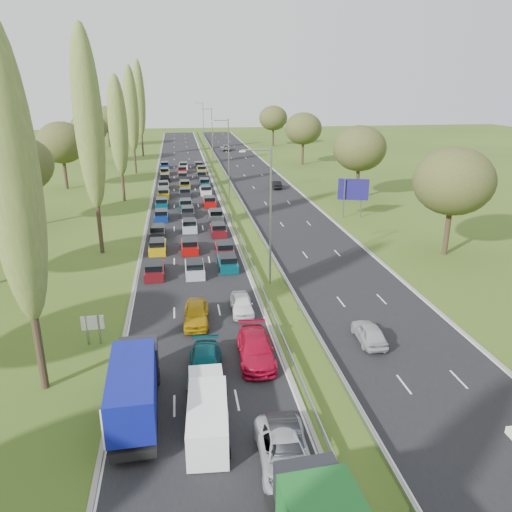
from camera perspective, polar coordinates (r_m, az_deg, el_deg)
ground at (r=80.01m, az=-3.20°, el=6.87°), size 260.00×260.00×0.00m
near_carriageway at (r=82.09m, az=-8.11°, el=7.03°), size 10.50×215.00×0.04m
far_carriageway at (r=83.34m, az=1.28°, el=7.39°), size 10.50×215.00×0.04m
central_reservation at (r=82.33m, az=-3.38°, el=7.61°), size 2.36×215.00×0.32m
lamp_columns at (r=76.98m, az=-3.13°, el=10.93°), size 0.18×140.18×12.00m
poplar_row at (r=66.68m, az=-16.58°, el=14.45°), size 2.80×127.80×22.44m
woodland_left at (r=64.00m, az=-26.23°, el=8.88°), size 8.00×166.00×11.10m
woodland_right at (r=70.57m, az=14.11°, el=11.03°), size 8.00×153.00×11.10m
traffic_queue_fill at (r=77.07m, az=-8.05°, el=6.58°), size 9.07×67.28×0.80m
near_car_7 at (r=31.23m, az=-5.83°, el=-12.21°), size 2.45×5.17×1.46m
near_car_8 at (r=37.47m, az=-6.85°, el=-6.55°), size 2.09×4.61×1.53m
near_car_9 at (r=25.37m, az=3.37°, el=-20.63°), size 1.73×4.38×1.42m
near_car_10 at (r=24.92m, az=3.29°, el=-21.44°), size 2.59×5.30×1.45m
near_car_11 at (r=32.58m, az=-0.01°, el=-10.54°), size 2.47×5.57×1.59m
near_car_12 at (r=38.94m, az=-1.65°, el=-5.51°), size 1.71×4.10×1.39m
far_car_0 at (r=35.58m, az=12.81°, el=-8.53°), size 1.78×4.10×1.38m
far_car_1 at (r=85.71m, az=2.32°, el=8.17°), size 1.44×4.00×1.31m
far_car_2 at (r=136.20m, az=-3.50°, el=12.28°), size 2.62×5.49×1.51m
blue_lorry at (r=27.90m, az=-13.69°, el=-14.33°), size 2.27×8.16×3.44m
white_van_front at (r=27.73m, az=-5.60°, el=-16.14°), size 1.85×4.71×1.90m
white_van_rear at (r=26.45m, az=-5.57°, el=-17.96°), size 1.96×4.99×2.01m
info_sign at (r=35.92m, az=-18.15°, el=-7.59°), size 1.50×0.16×2.10m
direction_sign at (r=67.09m, az=11.05°, el=7.28°), size 3.86×1.25×5.20m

